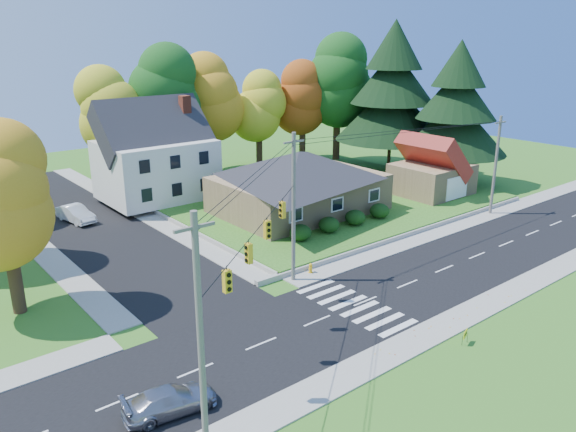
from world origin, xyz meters
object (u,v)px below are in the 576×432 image
Objects in this scene: ranch_house at (299,180)px; white_car at (76,214)px; fire_hydrant at (311,269)px; silver_sedan at (170,400)px.

white_car is (-16.51, 10.82, -2.52)m from ranch_house.
ranch_house is 19.90m from white_car.
white_car is 23.15m from fire_hydrant.
fire_hydrant is (14.61, 7.48, -0.26)m from silver_sedan.
fire_hydrant is (-7.84, -10.65, -2.90)m from ranch_house.
ranch_house reaches higher than silver_sedan.
silver_sedan is 16.42m from fire_hydrant.
silver_sedan is at bearing -112.02° from white_car.
silver_sedan is 0.94× the size of white_car.
silver_sedan is 5.45× the size of fire_hydrant.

